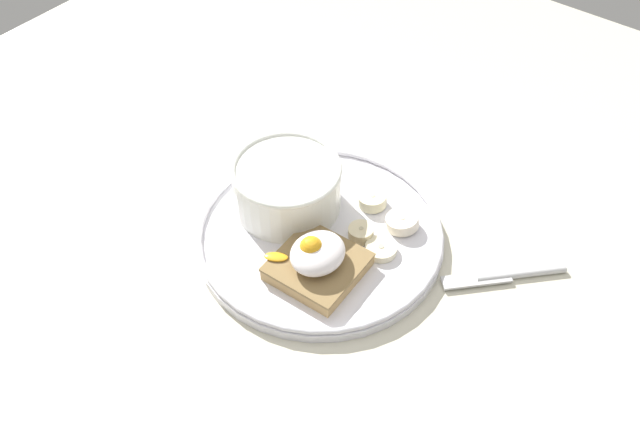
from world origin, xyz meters
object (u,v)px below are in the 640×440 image
Objects in this scene: banana_slice_back at (381,249)px; toast_slice at (318,266)px; oatmeal_bowl at (287,186)px; banana_slice_left at (372,200)px; poached_egg at (316,252)px; banana_slice_front at (361,232)px; banana_slice_right at (402,222)px; knife at (505,276)px.

toast_slice is at bearing -30.12° from banana_slice_back.
banana_slice_left is at bearing 128.03° from oatmeal_bowl.
poached_egg reaches higher than banana_slice_front.
poached_egg is 2.21× the size of banana_slice_left.
banana_slice_right is at bearing 146.12° from banana_slice_front.
banana_slice_left is 6.79cm from banana_slice_back.
poached_egg is 1.75× the size of banana_slice_right.
banana_slice_right is at bearing -84.17° from knife.
poached_egg is 0.73× the size of knife.
poached_egg is at bearing -6.89° from banana_slice_front.
knife is at bearing 127.50° from poached_egg.
banana_slice_back is at bearing 149.88° from toast_slice.
oatmeal_bowl is 2.58× the size of banana_slice_back.
oatmeal_bowl is 10.08cm from toast_slice.
knife is (-5.03, 14.24, -1.25)cm from banana_slice_front.
oatmeal_bowl reaches higher than poached_egg.
banana_slice_back is at bearing 42.32° from banana_slice_left.
poached_egg is at bearing 4.98° from banana_slice_left.
banana_slice_right is at bearing -176.79° from banana_slice_back.
knife is at bearing 91.56° from banana_slice_left.
banana_slice_left is at bearing -137.68° from banana_slice_back.
poached_egg reaches higher than toast_slice.
toast_slice and banana_slice_right have the same top height.
toast_slice is (5.38, 8.30, -1.96)cm from oatmeal_bowl.
toast_slice is 6.96cm from banana_slice_back.
knife is (-5.45, 11.42, -1.02)cm from banana_slice_back.
oatmeal_bowl reaches higher than banana_slice_right.
poached_egg reaches higher than banana_slice_back.
banana_slice_front is at bearing 20.90° from banana_slice_left.
toast_slice is 2.51× the size of banana_slice_front.
banana_slice_left is at bearing -174.40° from toast_slice.
banana_slice_back is at bearing 81.41° from banana_slice_front.
banana_slice_left is 0.33× the size of knife.
banana_slice_front is 1.02× the size of banana_slice_left.
banana_slice_front is at bearing -33.88° from banana_slice_right.
banana_slice_front reaches higher than banana_slice_back.
poached_egg is 6.94cm from banana_slice_front.
banana_slice_left reaches higher than banana_slice_back.
knife is (-6.08, 23.21, -3.46)cm from oatmeal_bowl.
oatmeal_bowl is 1.57× the size of poached_egg.
banana_slice_left is 16.05cm from knife.
banana_slice_right is at bearing 161.99° from poached_egg.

